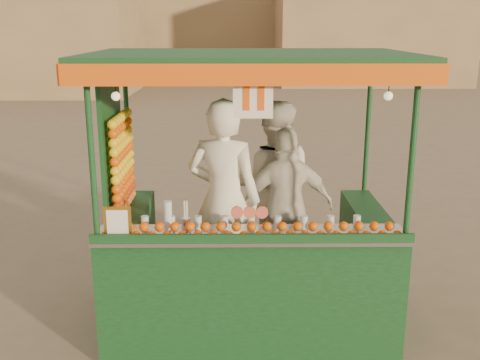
{
  "coord_description": "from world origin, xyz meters",
  "views": [
    {
      "loc": [
        0.34,
        -4.94,
        2.82
      ],
      "look_at": [
        0.39,
        0.04,
        1.44
      ],
      "focal_mm": 42.0,
      "sensor_mm": 36.0,
      "label": 1
    }
  ],
  "objects_px": {
    "juice_cart": "(242,244)",
    "vendor_left": "(224,200)",
    "vendor_right": "(287,207)",
    "vendor_middle": "(273,186)"
  },
  "relations": [
    {
      "from": "juice_cart",
      "to": "vendor_left",
      "type": "bearing_deg",
      "value": 152.22
    },
    {
      "from": "vendor_left",
      "to": "vendor_right",
      "type": "relative_size",
      "value": 1.19
    },
    {
      "from": "vendor_left",
      "to": "vendor_middle",
      "type": "bearing_deg",
      "value": -112.74
    },
    {
      "from": "juice_cart",
      "to": "vendor_right",
      "type": "bearing_deg",
      "value": 36.11
    },
    {
      "from": "vendor_left",
      "to": "vendor_middle",
      "type": "relative_size",
      "value": 1.06
    },
    {
      "from": "juice_cart",
      "to": "vendor_right",
      "type": "height_order",
      "value": "juice_cart"
    },
    {
      "from": "juice_cart",
      "to": "vendor_middle",
      "type": "xyz_separation_m",
      "value": [
        0.34,
        0.73,
        0.36
      ]
    },
    {
      "from": "vendor_left",
      "to": "vendor_middle",
      "type": "distance_m",
      "value": 0.82
    },
    {
      "from": "juice_cart",
      "to": "vendor_left",
      "type": "distance_m",
      "value": 0.45
    },
    {
      "from": "vendor_left",
      "to": "vendor_right",
      "type": "height_order",
      "value": "vendor_left"
    }
  ]
}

